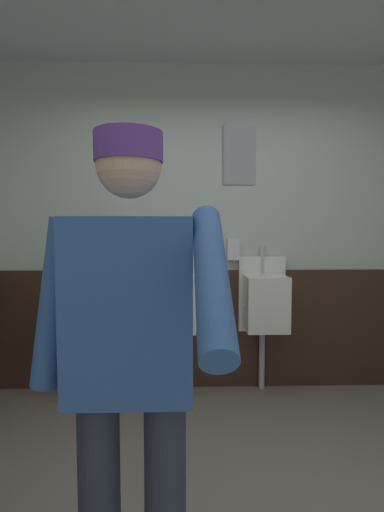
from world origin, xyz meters
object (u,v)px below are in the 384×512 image
at_px(person, 130,352).
at_px(cell_phone, 239,155).
at_px(urinal_right, 265,302).
at_px(soap_dispenser, 233,249).
at_px(urinal_middle, 175,302).
at_px(urinal_left, 84,303).

relative_size(person, cell_phone, 15.28).
xyz_separation_m(person, cell_phone, (0.27, -0.50, 0.53)).
xyz_separation_m(urinal_right, soap_dispenser, (-0.25, 0.12, 0.43)).
distance_m(urinal_middle, urinal_right, 0.75).
height_order(urinal_right, cell_phone, cell_phone).
xyz_separation_m(urinal_middle, person, (-0.11, -1.91, 0.20)).
height_order(urinal_middle, soap_dispenser, soap_dispenser).
xyz_separation_m(urinal_left, cell_phone, (0.91, -2.41, 0.73)).
bearing_deg(urinal_left, urinal_right, 0.00).
distance_m(urinal_middle, cell_phone, 2.53).
bearing_deg(urinal_middle, urinal_right, 0.00).
distance_m(urinal_left, person, 2.03).
relative_size(urinal_right, person, 0.74).
xyz_separation_m(person, soap_dispenser, (0.61, 2.03, 0.23)).
height_order(urinal_right, soap_dispenser, soap_dispenser).
bearing_deg(cell_phone, soap_dispenser, 77.04).
height_order(urinal_middle, urinal_right, same).
bearing_deg(soap_dispenser, urinal_right, -25.45).
bearing_deg(urinal_right, person, -114.21).
xyz_separation_m(urinal_right, cell_phone, (-0.59, -2.41, 0.73)).
bearing_deg(soap_dispenser, urinal_left, -174.54).
xyz_separation_m(urinal_left, urinal_right, (1.50, 0.00, 0.00)).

